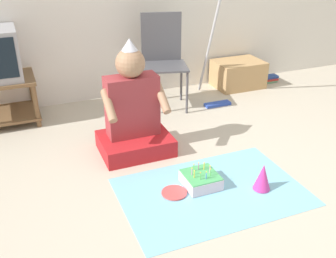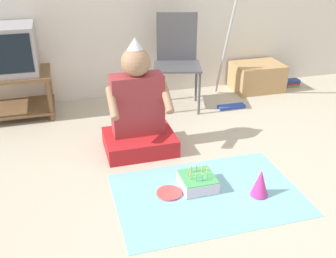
{
  "view_description": "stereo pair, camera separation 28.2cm",
  "coord_description": "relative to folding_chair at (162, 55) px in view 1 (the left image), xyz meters",
  "views": [
    {
      "loc": [
        -1.3,
        -1.83,
        1.61
      ],
      "look_at": [
        -0.35,
        0.51,
        0.35
      ],
      "focal_mm": 42.0,
      "sensor_mm": 36.0,
      "label": 1
    },
    {
      "loc": [
        -1.03,
        -1.92,
        1.61
      ],
      "look_at": [
        -0.35,
        0.51,
        0.35
      ],
      "focal_mm": 42.0,
      "sensor_mm": 36.0,
      "label": 2
    }
  ],
  "objects": [
    {
      "name": "tv_stand",
      "position": [
        -1.56,
        0.15,
        -0.27
      ],
      "size": [
        0.65,
        0.5,
        0.43
      ],
      "color": "brown",
      "rests_on": "ground_plane"
    },
    {
      "name": "party_hat_blue",
      "position": [
        0.08,
        -1.7,
        -0.43
      ],
      "size": [
        0.12,
        0.12,
        0.19
      ],
      "color": "#CC338C",
      "rests_on": "party_cloth"
    },
    {
      "name": "book_pile",
      "position": [
        1.46,
        0.17,
        -0.49
      ],
      "size": [
        0.18,
        0.15,
        0.07
      ],
      "color": "#60936B",
      "rests_on": "ground_plane"
    },
    {
      "name": "folding_chair",
      "position": [
        0.0,
        0.0,
        0.0
      ],
      "size": [
        0.54,
        0.49,
        0.93
      ],
      "color": "#4C4C51",
      "rests_on": "ground_plane"
    },
    {
      "name": "paper_plate",
      "position": [
        -0.51,
        -1.52,
        -0.52
      ],
      "size": [
        0.18,
        0.18,
        0.01
      ],
      "color": "#D84C4C",
      "rests_on": "party_cloth"
    },
    {
      "name": "dust_mop",
      "position": [
        0.52,
        -0.13,
        -0.15
      ],
      "size": [
        0.28,
        0.49,
        1.26
      ],
      "color": "#2D4CB2",
      "rests_on": "ground_plane"
    },
    {
      "name": "party_cloth",
      "position": [
        -0.26,
        -1.59,
        -0.53
      ],
      "size": [
        1.26,
        0.84,
        0.01
      ],
      "color": "#7FC6E0",
      "rests_on": "ground_plane"
    },
    {
      "name": "cardboard_box_stack",
      "position": [
        1.01,
        0.17,
        -0.38
      ],
      "size": [
        0.54,
        0.41,
        0.3
      ],
      "color": "tan",
      "rests_on": "ground_plane"
    },
    {
      "name": "person_seated",
      "position": [
        -0.57,
        -0.82,
        -0.21
      ],
      "size": [
        0.57,
        0.44,
        0.92
      ],
      "color": "red",
      "rests_on": "ground_plane"
    },
    {
      "name": "ground_plane",
      "position": [
        -0.09,
        -1.73,
        -0.53
      ],
      "size": [
        16.0,
        16.0,
        0.0
      ],
      "primitive_type": "plane",
      "color": "#BCB29E"
    },
    {
      "name": "birthday_cake",
      "position": [
        -0.3,
        -1.5,
        -0.48
      ],
      "size": [
        0.24,
        0.24,
        0.15
      ],
      "color": "silver",
      "rests_on": "party_cloth"
    }
  ]
}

